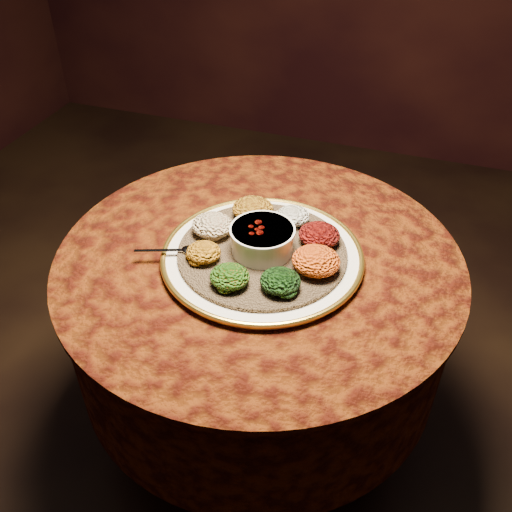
% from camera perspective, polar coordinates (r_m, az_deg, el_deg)
% --- Properties ---
extents(table, '(0.96, 0.96, 0.73)m').
position_cam_1_polar(table, '(1.46, 0.27, -5.42)').
color(table, black).
rests_on(table, ground).
extents(platter, '(0.52, 0.52, 0.02)m').
position_cam_1_polar(platter, '(1.32, 0.63, 0.01)').
color(platter, white).
rests_on(platter, table).
extents(injera, '(0.50, 0.50, 0.01)m').
position_cam_1_polar(injera, '(1.31, 0.63, 0.38)').
color(injera, brown).
rests_on(injera, platter).
extents(stew_bowl, '(0.15, 0.15, 0.06)m').
position_cam_1_polar(stew_bowl, '(1.29, 0.64, 1.81)').
color(stew_bowl, silver).
rests_on(stew_bowl, injera).
extents(spoon, '(0.14, 0.06, 0.01)m').
position_cam_1_polar(spoon, '(1.31, -7.08, 0.60)').
color(spoon, silver).
rests_on(spoon, injera).
extents(portion_ayib, '(0.08, 0.08, 0.04)m').
position_cam_1_polar(portion_ayib, '(1.39, 3.73, 4.04)').
color(portion_ayib, silver).
rests_on(portion_ayib, injera).
extents(portion_kitfo, '(0.10, 0.09, 0.05)m').
position_cam_1_polar(portion_kitfo, '(1.33, 6.34, 2.10)').
color(portion_kitfo, black).
rests_on(portion_kitfo, injera).
extents(portion_tikil, '(0.11, 0.10, 0.05)m').
position_cam_1_polar(portion_tikil, '(1.25, 6.02, -0.48)').
color(portion_tikil, '#A55B0D').
rests_on(portion_tikil, injera).
extents(portion_gomen, '(0.09, 0.08, 0.04)m').
position_cam_1_polar(portion_gomen, '(1.20, 2.45, -2.52)').
color(portion_gomen, black).
rests_on(portion_gomen, injera).
extents(portion_mixveg, '(0.09, 0.08, 0.04)m').
position_cam_1_polar(portion_mixveg, '(1.21, -2.65, -2.07)').
color(portion_mixveg, '#973809').
rests_on(portion_mixveg, injera).
extents(portion_kik, '(0.08, 0.07, 0.04)m').
position_cam_1_polar(portion_kik, '(1.28, -5.26, 0.38)').
color(portion_kik, '#BF6F10').
rests_on(portion_kik, injera).
extents(portion_timatim, '(0.10, 0.09, 0.05)m').
position_cam_1_polar(portion_timatim, '(1.35, -4.38, 3.08)').
color(portion_timatim, maroon).
rests_on(portion_timatim, injera).
extents(portion_shiro, '(0.10, 0.10, 0.05)m').
position_cam_1_polar(portion_shiro, '(1.40, -0.31, 4.72)').
color(portion_shiro, '#A16D13').
rests_on(portion_shiro, injera).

